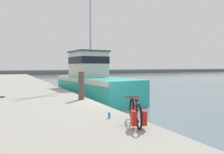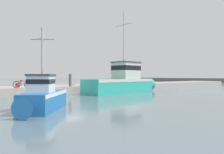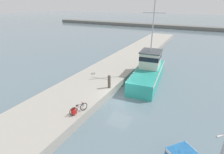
{
  "view_description": "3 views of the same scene",
  "coord_description": "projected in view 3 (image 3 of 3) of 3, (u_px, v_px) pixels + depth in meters",
  "views": [
    {
      "loc": [
        -5.11,
        -10.07,
        2.58
      ],
      "look_at": [
        -0.04,
        0.37,
        2.0
      ],
      "focal_mm": 35.0,
      "sensor_mm": 36.0,
      "label": 1
    },
    {
      "loc": [
        20.81,
        -11.9,
        2.06
      ],
      "look_at": [
        -0.01,
        5.78,
        1.93
      ],
      "focal_mm": 35.0,
      "sensor_mm": 36.0,
      "label": 2
    },
    {
      "loc": [
        6.57,
        -14.48,
        9.53
      ],
      "look_at": [
        -1.76,
        1.7,
        1.74
      ],
      "focal_mm": 28.0,
      "sensor_mm": 36.0,
      "label": 3
    }
  ],
  "objects": [
    {
      "name": "hose_coil",
      "position": [
        93.0,
        74.0,
        23.07
      ],
      "size": [
        0.52,
        0.52,
        0.04
      ],
      "primitive_type": "torus",
      "color": "black",
      "rests_on": "dock_pier"
    },
    {
      "name": "dock_pier",
      "position": [
        85.0,
        89.0,
        20.01
      ],
      "size": [
        6.28,
        80.0,
        0.85
      ],
      "primitive_type": "cube",
      "color": "#A39E93",
      "rests_on": "ground_plane"
    },
    {
      "name": "fishing_boat_main",
      "position": [
        149.0,
        70.0,
        22.72
      ],
      "size": [
        3.85,
        11.58,
        9.98
      ],
      "rotation": [
        0.0,
        0.0,
        0.09
      ],
      "color": "teal",
      "rests_on": "ground_plane"
    },
    {
      "name": "water_bottle_by_bike",
      "position": [
        83.0,
        105.0,
        15.93
      ],
      "size": [
        0.08,
        0.08,
        0.19
      ],
      "primitive_type": "cylinder",
      "color": "blue",
      "rests_on": "dock_pier"
    },
    {
      "name": "mooring_post",
      "position": [
        109.0,
        82.0,
        19.04
      ],
      "size": [
        0.31,
        0.31,
        1.44
      ],
      "primitive_type": "cylinder",
      "color": "#51473D",
      "rests_on": "dock_pier"
    },
    {
      "name": "bicycle_touring",
      "position": [
        77.0,
        110.0,
        14.73
      ],
      "size": [
        0.78,
        1.66,
        0.78
      ],
      "rotation": [
        0.0,
        0.0,
        -0.36
      ],
      "color": "black",
      "rests_on": "dock_pier"
    },
    {
      "name": "ground_plane",
      "position": [
        119.0,
        101.0,
        18.35
      ],
      "size": [
        320.0,
        320.0,
        0.0
      ],
      "primitive_type": "plane",
      "color": "slate"
    }
  ]
}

